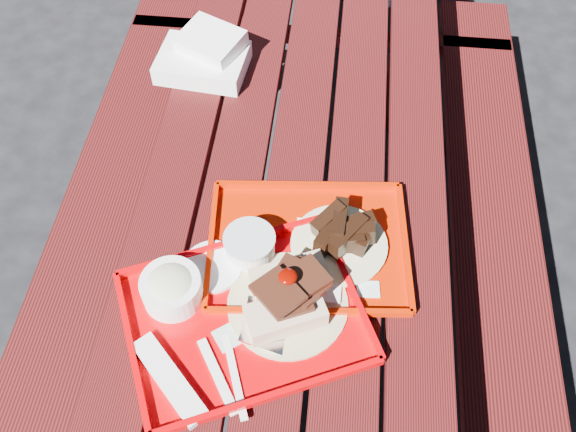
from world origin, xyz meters
name	(u,v)px	position (x,y,z in m)	size (l,w,h in m)	color
ground	(293,321)	(0.00, 0.00, 0.00)	(60.00, 60.00, 0.00)	black
picnic_table_near	(294,227)	(0.00, 0.00, 0.56)	(1.41, 2.40, 0.75)	#4A0E10
near_tray	(240,303)	(-0.08, -0.36, 0.79)	(0.59, 0.54, 0.15)	#CB0005
far_tray	(305,247)	(0.04, -0.20, 0.77)	(0.48, 0.39, 0.08)	#BD1A00
white_cloth	(205,57)	(-0.29, 0.39, 0.79)	(0.26, 0.23, 0.10)	white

